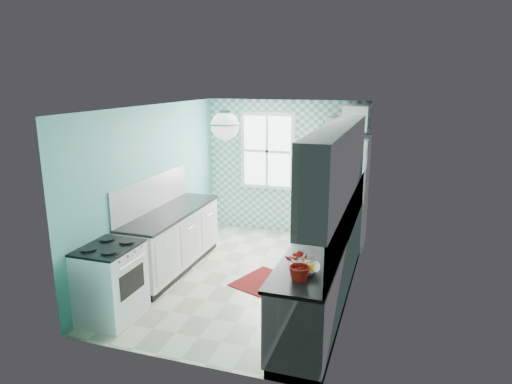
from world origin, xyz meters
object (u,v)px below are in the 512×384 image
(ceiling_light, at_px, (225,126))
(fruit_bowl, at_px, (305,269))
(fridge, at_px, (342,192))
(sink, at_px, (335,217))
(microwave, at_px, (345,127))
(potted_plant, at_px, (301,264))
(stove, at_px, (111,281))

(ceiling_light, xyz_separation_m, fruit_bowl, (1.20, -0.85, -1.34))
(fridge, xyz_separation_m, sink, (0.09, -1.40, -0.03))
(sink, xyz_separation_m, microwave, (-0.09, 1.40, 1.15))
(fruit_bowl, relative_size, microwave, 0.51)
(potted_plant, bearing_deg, microwave, 91.40)
(stove, height_order, fruit_bowl, fruit_bowl)
(sink, distance_m, fruit_bowl, 2.08)
(fridge, height_order, fruit_bowl, fridge)
(potted_plant, height_order, microwave, microwave)
(potted_plant, bearing_deg, sink, 89.90)
(stove, xyz_separation_m, microwave, (2.31, 3.45, 1.60))
(fridge, xyz_separation_m, potted_plant, (0.09, -3.68, 0.16))
(fruit_bowl, relative_size, potted_plant, 0.87)
(fruit_bowl, distance_m, potted_plant, 0.24)
(ceiling_light, height_order, sink, ceiling_light)
(ceiling_light, xyz_separation_m, stove, (-1.20, -0.82, -1.84))
(fridge, bearing_deg, fruit_bowl, -84.84)
(stove, distance_m, sink, 3.19)
(ceiling_light, bearing_deg, potted_plant, -41.19)
(sink, relative_size, fruit_bowl, 1.72)
(sink, bearing_deg, fruit_bowl, -90.11)
(fruit_bowl, bearing_deg, ceiling_light, 144.58)
(fruit_bowl, bearing_deg, microwave, 91.48)
(stove, height_order, potted_plant, potted_plant)
(microwave, bearing_deg, fruit_bowl, 92.88)
(stove, relative_size, sink, 1.72)
(fruit_bowl, height_order, microwave, microwave)
(stove, height_order, sink, sink)
(potted_plant, xyz_separation_m, microwave, (-0.09, 3.68, 0.96))
(microwave, bearing_deg, sink, 95.23)
(ceiling_light, relative_size, fruit_bowl, 1.13)
(stove, height_order, microwave, microwave)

